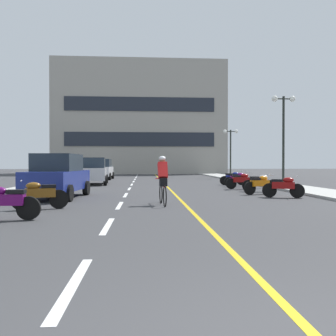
{
  "coord_description": "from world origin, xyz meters",
  "views": [
    {
      "loc": [
        -1.16,
        -2.28,
        1.43
      ],
      "look_at": [
        0.13,
        17.25,
        1.18
      ],
      "focal_mm": 38.44,
      "sensor_mm": 36.0,
      "label": 1
    }
  ],
  "objects": [
    {
      "name": "office_building",
      "position": [
        -1.7,
        49.78,
        7.67
      ],
      "size": [
        23.34,
        9.67,
        15.34
      ],
      "color": "#9E998E",
      "rests_on": "ground"
    },
    {
      "name": "lane_dash_10",
      "position": [
        -2.0,
        42.0,
        0.0
      ],
      "size": [
        0.14,
        2.2,
        0.01
      ],
      "primitive_type": "cube",
      "color": "silver",
      "rests_on": "ground"
    },
    {
      "name": "motorcycle_9",
      "position": [
        4.69,
        21.13,
        0.47
      ],
      "size": [
        1.7,
        0.6,
        0.92
      ],
      "color": "black",
      "rests_on": "ground"
    },
    {
      "name": "lane_dash_6",
      "position": [
        -2.0,
        26.0,
        0.0
      ],
      "size": [
        0.14,
        2.2,
        0.01
      ],
      "primitive_type": "cube",
      "color": "silver",
      "rests_on": "ground"
    },
    {
      "name": "parked_car_far",
      "position": [
        -4.96,
        30.07,
        0.92
      ],
      "size": [
        1.95,
        4.21,
        1.82
      ],
      "color": "black",
      "rests_on": "ground"
    },
    {
      "name": "street_lamp_mid",
      "position": [
        7.25,
        18.97,
        4.04
      ],
      "size": [
        1.46,
        0.36,
        5.4
      ],
      "color": "black",
      "rests_on": "curb_right"
    },
    {
      "name": "centre_line_yellow",
      "position": [
        0.25,
        24.0,
        0.0
      ],
      "size": [
        0.12,
        66.0,
        0.01
      ],
      "primitive_type": "cube",
      "color": "gold",
      "rests_on": "ground"
    },
    {
      "name": "lane_dash_4",
      "position": [
        -2.0,
        18.0,
        0.0
      ],
      "size": [
        0.14,
        2.2,
        0.01
      ],
      "primitive_type": "cube",
      "color": "silver",
      "rests_on": "ground"
    },
    {
      "name": "lane_dash_9",
      "position": [
        -2.0,
        38.0,
        0.0
      ],
      "size": [
        0.14,
        2.2,
        0.01
      ],
      "primitive_type": "cube",
      "color": "silver",
      "rests_on": "ground"
    },
    {
      "name": "motorcycle_5",
      "position": [
        4.17,
        13.95,
        0.47
      ],
      "size": [
        1.64,
        0.79,
        0.92
      ],
      "color": "black",
      "rests_on": "ground"
    },
    {
      "name": "motorcycle_3",
      "position": [
        -4.4,
        9.09,
        0.47
      ],
      "size": [
        1.66,
        0.73,
        0.92
      ],
      "color": "black",
      "rests_on": "ground"
    },
    {
      "name": "lane_dash_0",
      "position": [
        -2.0,
        2.0,
        0.0
      ],
      "size": [
        0.14,
        2.2,
        0.01
      ],
      "primitive_type": "cube",
      "color": "silver",
      "rests_on": "ground"
    },
    {
      "name": "motorcycle_8",
      "position": [
        4.56,
        19.38,
        0.47
      ],
      "size": [
        1.7,
        0.6,
        0.92
      ],
      "color": "black",
      "rests_on": "ground"
    },
    {
      "name": "lane_dash_7",
      "position": [
        -2.0,
        30.0,
        0.0
      ],
      "size": [
        0.14,
        2.2,
        0.01
      ],
      "primitive_type": "cube",
      "color": "silver",
      "rests_on": "ground"
    },
    {
      "name": "lane_dash_3",
      "position": [
        -2.0,
        14.0,
        0.0
      ],
      "size": [
        0.14,
        2.2,
        0.01
      ],
      "primitive_type": "cube",
      "color": "silver",
      "rests_on": "ground"
    },
    {
      "name": "motorcycle_2",
      "position": [
        -4.64,
        6.97,
        0.47
      ],
      "size": [
        1.7,
        0.6,
        0.92
      ],
      "color": "black",
      "rests_on": "ground"
    },
    {
      "name": "curb_right",
      "position": [
        7.2,
        24.0,
        0.06
      ],
      "size": [
        2.4,
        72.0,
        0.12
      ],
      "primitive_type": "cube",
      "color": "#A8A8A3",
      "rests_on": "ground"
    },
    {
      "name": "lane_dash_8",
      "position": [
        -2.0,
        34.0,
        0.0
      ],
      "size": [
        0.14,
        2.2,
        0.01
      ],
      "primitive_type": "cube",
      "color": "silver",
      "rests_on": "ground"
    },
    {
      "name": "motorcycle_6",
      "position": [
        4.65,
        15.48,
        0.47
      ],
      "size": [
        1.69,
        0.63,
        0.92
      ],
      "color": "black",
      "rests_on": "ground"
    },
    {
      "name": "lane_dash_2",
      "position": [
        -2.0,
        10.0,
        0.0
      ],
      "size": [
        0.14,
        2.2,
        0.01
      ],
      "primitive_type": "cube",
      "color": "silver",
      "rests_on": "ground"
    },
    {
      "name": "motorcycle_4",
      "position": [
        4.62,
        12.3,
        0.47
      ],
      "size": [
        1.63,
        0.81,
        0.92
      ],
      "color": "black",
      "rests_on": "ground"
    },
    {
      "name": "parked_car_mid",
      "position": [
        -4.63,
        22.4,
        0.92
      ],
      "size": [
        2.17,
        4.32,
        1.82
      ],
      "color": "black",
      "rests_on": "ground"
    },
    {
      "name": "street_lamp_far",
      "position": [
        7.14,
        31.82,
        3.51
      ],
      "size": [
        1.46,
        0.36,
        4.57
      ],
      "color": "black",
      "rests_on": "curb_right"
    },
    {
      "name": "curb_left",
      "position": [
        -7.2,
        24.0,
        0.06
      ],
      "size": [
        2.4,
        72.0,
        0.12
      ],
      "primitive_type": "cube",
      "color": "#A8A8A3",
      "rests_on": "ground"
    },
    {
      "name": "parked_car_near",
      "position": [
        -4.73,
        12.81,
        0.92
      ],
      "size": [
        2.16,
        4.31,
        1.82
      ],
      "color": "black",
      "rests_on": "ground"
    },
    {
      "name": "lane_dash_11",
      "position": [
        -2.0,
        46.0,
        0.0
      ],
      "size": [
        0.14,
        2.2,
        0.01
      ],
      "primitive_type": "cube",
      "color": "silver",
      "rests_on": "ground"
    },
    {
      "name": "motorcycle_7",
      "position": [
        4.25,
        17.49,
        0.47
      ],
      "size": [
        1.7,
        0.6,
        0.92
      ],
      "color": "black",
      "rests_on": "ground"
    },
    {
      "name": "lane_dash_1",
      "position": [
        -2.0,
        6.0,
        0.0
      ],
      "size": [
        0.14,
        2.2,
        0.01
      ],
      "primitive_type": "cube",
      "color": "silver",
      "rests_on": "ground"
    },
    {
      "name": "ground_plane",
      "position": [
        0.0,
        21.0,
        0.0
      ],
      "size": [
        140.0,
        140.0,
        0.0
      ],
      "primitive_type": "plane",
      "color": "#38383A"
    },
    {
      "name": "lane_dash_5",
      "position": [
        -2.0,
        22.0,
        0.0
      ],
      "size": [
        0.14,
        2.2,
        0.01
      ],
      "primitive_type": "cube",
      "color": "silver",
      "rests_on": "ground"
    },
    {
      "name": "cyclist_rider",
      "position": [
        -0.52,
        10.13,
        0.89
      ],
      "size": [
        0.42,
        1.77,
        1.71
      ],
      "color": "black",
      "rests_on": "ground"
    }
  ]
}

